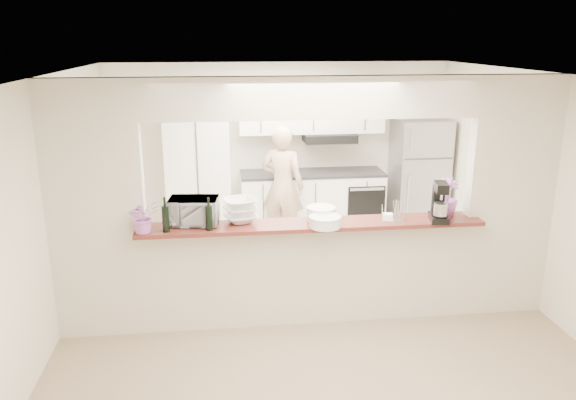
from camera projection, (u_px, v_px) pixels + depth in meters
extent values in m
plane|color=#A0866C|center=(310.00, 320.00, 5.86)|extent=(6.00, 6.00, 0.00)
cube|color=beige|center=(292.00, 263.00, 7.33)|extent=(5.00, 2.90, 0.01)
cube|color=beige|center=(97.00, 213.00, 5.27)|extent=(0.90, 0.15, 2.50)
cube|color=beige|center=(509.00, 199.00, 5.74)|extent=(0.90, 0.15, 2.50)
cube|color=beige|center=(313.00, 98.00, 5.21)|extent=(3.20, 0.15, 0.40)
cube|color=beige|center=(311.00, 274.00, 5.71)|extent=(3.20, 0.15, 1.05)
cube|color=brown|center=(312.00, 225.00, 5.51)|extent=(3.40, 0.38, 0.04)
cube|color=white|center=(198.00, 168.00, 8.00)|extent=(0.90, 0.60, 2.10)
cube|color=white|center=(312.00, 204.00, 8.36)|extent=(2.10, 0.60, 0.90)
cube|color=#2D2D2F|center=(312.00, 173.00, 8.23)|extent=(2.10, 0.62, 0.04)
cube|color=white|center=(312.00, 107.00, 8.08)|extent=(2.10, 0.35, 0.75)
cube|color=black|center=(330.00, 138.00, 8.13)|extent=(0.75, 0.45, 0.12)
cube|color=black|center=(366.00, 205.00, 8.14)|extent=(0.55, 0.02, 0.55)
cube|color=#A4A4A8|center=(418.00, 176.00, 8.38)|extent=(0.75, 0.70, 1.70)
imported|color=#D26FC6|center=(143.00, 216.00, 5.18)|extent=(0.35, 0.32, 0.32)
cylinder|color=black|center=(166.00, 219.00, 5.21)|extent=(0.07, 0.07, 0.25)
cylinder|color=black|center=(165.00, 202.00, 5.17)|extent=(0.02, 0.02, 0.09)
cylinder|color=black|center=(209.00, 218.00, 5.26)|extent=(0.06, 0.06, 0.24)
cylinder|color=black|center=(208.00, 202.00, 5.22)|extent=(0.02, 0.02, 0.08)
imported|color=#B9BABF|center=(194.00, 211.00, 5.43)|extent=(0.50, 0.37, 0.26)
imported|color=white|center=(240.00, 211.00, 5.49)|extent=(0.39, 0.39, 0.23)
cylinder|color=white|center=(321.00, 214.00, 5.58)|extent=(0.28, 0.28, 0.13)
cylinder|color=white|center=(321.00, 207.00, 5.56)|extent=(0.29, 0.29, 0.01)
cylinder|color=white|center=(325.00, 222.00, 5.37)|extent=(0.30, 0.30, 0.10)
cylinder|color=white|center=(325.00, 217.00, 5.35)|extent=(0.31, 0.31, 0.01)
cylinder|color=maroon|center=(332.00, 218.00, 5.54)|extent=(0.15, 0.15, 0.07)
cylinder|color=#C7B08C|center=(315.00, 215.00, 5.63)|extent=(0.14, 0.14, 0.06)
cube|color=silver|center=(392.00, 220.00, 5.56)|extent=(0.25, 0.18, 0.01)
cube|color=white|center=(393.00, 217.00, 5.55)|extent=(0.12, 0.12, 0.06)
cube|color=black|center=(439.00, 218.00, 5.54)|extent=(0.22, 0.29, 0.07)
cube|color=black|center=(438.00, 198.00, 5.59)|extent=(0.13, 0.11, 0.28)
cube|color=black|center=(441.00, 187.00, 5.45)|extent=(0.15, 0.24, 0.09)
cylinder|color=#B7B7BC|center=(441.00, 209.00, 5.46)|extent=(0.13, 0.13, 0.12)
imported|color=#B66CCA|center=(447.00, 197.00, 5.71)|extent=(0.27, 0.27, 0.38)
imported|color=tan|center=(283.00, 187.00, 7.78)|extent=(0.73, 0.65, 1.69)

